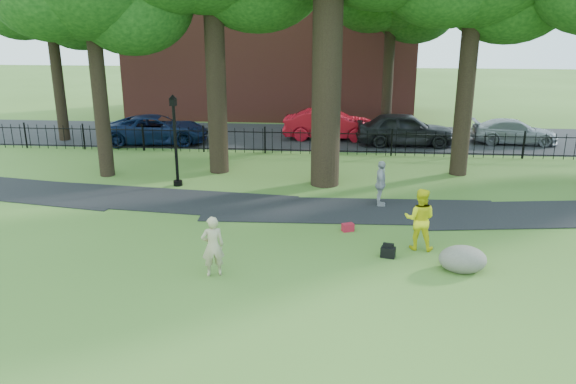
# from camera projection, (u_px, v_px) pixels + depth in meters

# --- Properties ---
(ground) EXTENTS (120.00, 120.00, 0.00)m
(ground) POSITION_uv_depth(u_px,v_px,m) (317.00, 257.00, 15.35)
(ground) COLOR #3D6021
(ground) RESTS_ON ground
(footpath) EXTENTS (36.07, 3.85, 0.03)m
(footpath) POSITION_uv_depth(u_px,v_px,m) (352.00, 211.00, 18.97)
(footpath) COLOR black
(footpath) RESTS_ON ground
(street) EXTENTS (80.00, 7.00, 0.02)m
(street) POSITION_uv_depth(u_px,v_px,m) (329.00, 137.00, 30.56)
(street) COLOR black
(street) RESTS_ON ground
(iron_fence) EXTENTS (44.00, 0.04, 1.20)m
(iron_fence) POSITION_uv_depth(u_px,v_px,m) (328.00, 142.00, 26.58)
(iron_fence) COLOR black
(iron_fence) RESTS_ON ground
(brick_building) EXTENTS (18.00, 8.00, 12.00)m
(brick_building) POSITION_uv_depth(u_px,v_px,m) (272.00, 21.00, 36.71)
(brick_building) COLOR brown
(brick_building) RESTS_ON ground
(woman) EXTENTS (0.67, 0.55, 1.58)m
(woman) POSITION_uv_depth(u_px,v_px,m) (213.00, 246.00, 14.06)
(woman) COLOR tan
(woman) RESTS_ON ground
(man) EXTENTS (0.97, 0.82, 1.77)m
(man) POSITION_uv_depth(u_px,v_px,m) (420.00, 219.00, 15.66)
(man) COLOR yellow
(man) RESTS_ON ground
(pedestrian) EXTENTS (0.46, 0.97, 1.61)m
(pedestrian) POSITION_uv_depth(u_px,v_px,m) (381.00, 184.00, 19.22)
(pedestrian) COLOR #A3A3A8
(pedestrian) RESTS_ON ground
(boulder) EXTENTS (1.46, 1.28, 0.71)m
(boulder) POSITION_uv_depth(u_px,v_px,m) (463.00, 257.00, 14.47)
(boulder) COLOR slate
(boulder) RESTS_ON ground
(lamppost) EXTENTS (0.35, 0.35, 3.53)m
(lamppost) POSITION_uv_depth(u_px,v_px,m) (175.00, 142.00, 21.33)
(lamppost) COLOR black
(lamppost) RESTS_ON ground
(backpack) EXTENTS (0.44, 0.34, 0.29)m
(backpack) POSITION_uv_depth(u_px,v_px,m) (388.00, 252.00, 15.30)
(backpack) COLOR black
(backpack) RESTS_ON ground
(red_bag) EXTENTS (0.41, 0.34, 0.24)m
(red_bag) POSITION_uv_depth(u_px,v_px,m) (348.00, 227.00, 17.17)
(red_bag) COLOR maroon
(red_bag) RESTS_ON ground
(red_sedan) EXTENTS (4.88, 1.71, 1.61)m
(red_sedan) POSITION_uv_depth(u_px,v_px,m) (329.00, 124.00, 29.84)
(red_sedan) COLOR red
(red_sedan) RESTS_ON ground
(navy_van) EXTENTS (5.49, 3.06, 1.45)m
(navy_van) POSITION_uv_depth(u_px,v_px,m) (157.00, 129.00, 28.89)
(navy_van) COLOR #0C1A3D
(navy_van) RESTS_ON ground
(grey_car) EXTENTS (4.96, 2.13, 1.67)m
(grey_car) POSITION_uv_depth(u_px,v_px,m) (405.00, 129.00, 28.47)
(grey_car) COLOR black
(grey_car) RESTS_ON ground
(silver_car) EXTENTS (4.36, 1.94, 1.24)m
(silver_car) POSITION_uv_depth(u_px,v_px,m) (514.00, 132.00, 28.87)
(silver_car) COLOR gray
(silver_car) RESTS_ON ground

